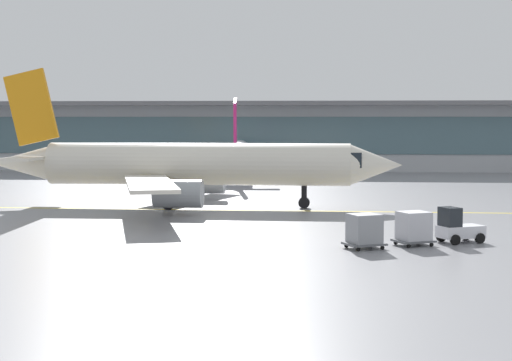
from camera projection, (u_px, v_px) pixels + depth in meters
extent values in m
plane|color=gray|center=(197.00, 268.00, 40.21)|extent=(400.00, 400.00, 0.00)
cube|color=yellow|center=(195.00, 210.00, 66.09)|extent=(109.99, 2.19, 0.01)
cube|color=#B2B7BC|center=(282.00, 138.00, 117.44)|extent=(191.34, 8.00, 9.00)
cube|color=slate|center=(281.00, 135.00, 113.35)|extent=(183.69, 0.16, 5.04)
cube|color=slate|center=(282.00, 104.00, 115.60)|extent=(199.00, 11.00, 0.60)
cylinder|color=silver|center=(238.00, 154.00, 101.34)|extent=(4.49, 20.70, 2.85)
cone|color=silver|center=(240.00, 150.00, 113.29)|extent=(2.98, 3.63, 2.71)
cube|color=black|center=(240.00, 148.00, 110.99)|extent=(2.42, 2.74, 1.00)
cone|color=silver|center=(235.00, 159.00, 88.83)|extent=(2.78, 4.74, 2.43)
cube|color=silver|center=(177.00, 161.00, 99.76)|extent=(12.05, 4.96, 0.23)
cylinder|color=#999EA3|center=(197.00, 167.00, 101.06)|extent=(2.00, 3.15, 1.76)
cube|color=silver|center=(298.00, 161.00, 99.70)|extent=(11.94, 6.65, 0.23)
cylinder|color=#999EA3|center=(279.00, 167.00, 101.02)|extent=(2.00, 3.15, 1.76)
cube|color=#B21E66|center=(235.00, 123.00, 89.45)|extent=(0.61, 3.86, 5.37)
cube|color=silver|center=(216.00, 154.00, 90.05)|extent=(4.34, 2.34, 0.20)
cube|color=silver|center=(255.00, 154.00, 90.03)|extent=(4.34, 2.34, 0.20)
cylinder|color=black|center=(239.00, 168.00, 108.68)|extent=(0.37, 0.37, 1.51)
cylinder|color=black|center=(239.00, 171.00, 108.70)|extent=(0.52, 0.79, 0.76)
cylinder|color=black|center=(222.00, 173.00, 99.84)|extent=(0.37, 0.37, 1.51)
cylinder|color=black|center=(222.00, 176.00, 99.87)|extent=(0.52, 0.79, 0.76)
cylinder|color=black|center=(254.00, 173.00, 99.83)|extent=(0.37, 0.37, 1.51)
cylinder|color=black|center=(254.00, 176.00, 99.85)|extent=(0.52, 0.79, 0.76)
cylinder|color=silver|center=(198.00, 164.00, 67.82)|extent=(24.75, 3.84, 3.43)
cone|color=silver|center=(376.00, 165.00, 66.38)|extent=(4.17, 3.33, 3.26)
cube|color=black|center=(342.00, 160.00, 66.62)|extent=(3.13, 2.73, 1.20)
cone|color=silver|center=(20.00, 163.00, 69.33)|extent=(5.53, 3.01, 2.92)
cube|color=silver|center=(193.00, 169.00, 76.80)|extent=(7.21, 14.45, 0.28)
cylinder|color=#999EA3|center=(204.00, 182.00, 73.92)|extent=(3.67, 2.18, 2.12)
cube|color=silver|center=(150.00, 184.00, 59.38)|extent=(6.79, 14.47, 0.28)
cylinder|color=#999EA3|center=(178.00, 194.00, 62.11)|extent=(3.67, 2.18, 2.12)
cube|color=orange|center=(31.00, 107.00, 68.88)|extent=(4.63, 0.44, 6.46)
cube|color=silver|center=(48.00, 156.00, 71.64)|extent=(2.50, 5.08, 0.24)
cube|color=silver|center=(26.00, 158.00, 66.64)|extent=(2.50, 5.08, 0.24)
cylinder|color=black|center=(304.00, 197.00, 67.15)|extent=(0.44, 0.44, 1.82)
cylinder|color=black|center=(304.00, 203.00, 67.18)|extent=(0.92, 0.57, 0.91)
cylinder|color=black|center=(180.00, 193.00, 70.52)|extent=(0.44, 0.44, 1.82)
cylinder|color=black|center=(180.00, 199.00, 70.55)|extent=(0.92, 0.57, 0.91)
cylinder|color=black|center=(168.00, 199.00, 65.91)|extent=(0.44, 0.44, 1.82)
cylinder|color=black|center=(168.00, 204.00, 65.95)|extent=(0.92, 0.57, 0.91)
cube|color=silver|center=(461.00, 231.00, 48.56)|extent=(2.95, 2.40, 0.70)
cube|color=#1E2328|center=(450.00, 217.00, 48.22)|extent=(1.35, 1.51, 1.10)
cylinder|color=black|center=(465.00, 235.00, 49.55)|extent=(0.64, 0.46, 0.60)
cylinder|color=black|center=(480.00, 238.00, 48.25)|extent=(0.64, 0.46, 0.60)
cylinder|color=black|center=(441.00, 237.00, 48.93)|extent=(0.64, 0.46, 0.60)
cylinder|color=black|center=(455.00, 240.00, 47.63)|extent=(0.64, 0.46, 0.60)
cube|color=#595B60|center=(414.00, 241.00, 47.43)|extent=(2.59, 2.36, 0.12)
cube|color=silver|center=(414.00, 226.00, 47.37)|extent=(2.10, 2.05, 1.60)
cylinder|color=black|center=(418.00, 241.00, 48.37)|extent=(0.24, 0.19, 0.22)
cylinder|color=black|center=(432.00, 245.00, 47.07)|extent=(0.24, 0.19, 0.22)
cylinder|color=black|center=(396.00, 243.00, 47.82)|extent=(0.24, 0.19, 0.22)
cylinder|color=black|center=(409.00, 246.00, 46.52)|extent=(0.24, 0.19, 0.22)
cube|color=#595B60|center=(364.00, 244.00, 46.28)|extent=(2.59, 2.36, 0.12)
cube|color=gray|center=(364.00, 228.00, 46.21)|extent=(2.10, 2.05, 1.60)
cylinder|color=black|center=(370.00, 244.00, 47.21)|extent=(0.24, 0.19, 0.22)
cylinder|color=black|center=(382.00, 248.00, 45.91)|extent=(0.24, 0.19, 0.22)
cylinder|color=black|center=(346.00, 246.00, 46.67)|extent=(0.24, 0.19, 0.22)
cylinder|color=black|center=(358.00, 249.00, 45.37)|extent=(0.24, 0.19, 0.22)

